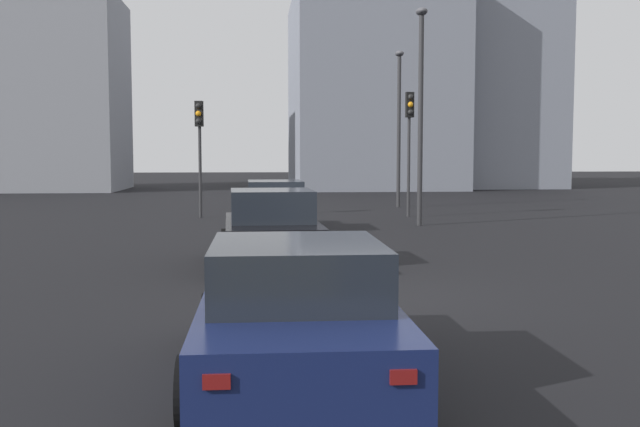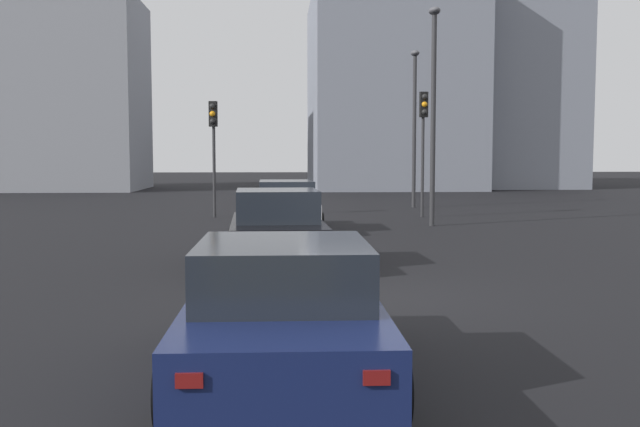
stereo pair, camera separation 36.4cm
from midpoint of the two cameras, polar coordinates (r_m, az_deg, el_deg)
The scene contains 11 objects.
ground_plane at distance 12.06m, azimuth 5.30°, elevation -6.81°, with size 160.00×160.00×0.20m, color black.
car_white_right_lead at distance 22.01m, azimuth -2.16°, elevation 0.58°, with size 4.73×2.08×1.50m.
car_black_right_second at distance 15.07m, azimuth -2.66°, elevation -1.21°, with size 4.28×2.18×1.57m.
car_navy_right_third at distance 7.47m, azimuth -1.47°, elevation -7.65°, with size 4.39×2.11×1.43m.
traffic_light_near_left at distance 26.72m, azimuth 8.43°, elevation 6.59°, with size 0.32×0.29×4.50m.
traffic_light_near_right at distance 26.61m, azimuth -7.90°, elevation 6.12°, with size 0.33×0.31×4.16m.
street_lamp_kerbside at distance 23.65m, azimuth 9.25°, elevation 8.91°, with size 0.56×0.36×6.86m.
street_lamp_far at distance 31.68m, azimuth 7.68°, elevation 7.63°, with size 0.56×0.36×6.65m.
building_facade_left at distance 53.98m, azimuth 14.06°, elevation 11.46°, with size 10.74×8.96×17.62m, color gray.
building_facade_center at distance 51.87m, azimuth 5.47°, elevation 9.38°, with size 15.03×10.55×13.15m, color gray.
building_facade_right at distance 50.11m, azimuth -19.96°, elevation 8.67°, with size 8.10×11.29×12.08m, color gray.
Camera 2 is at (-11.70, 1.59, 2.29)m, focal length 41.19 mm.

